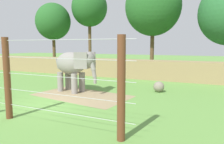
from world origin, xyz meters
name	(u,v)px	position (x,y,z in m)	size (l,w,h in m)	color
ground_plane	(44,104)	(0.00, 0.00, 0.00)	(120.00, 120.00, 0.00)	#609342
dirt_patch	(82,95)	(0.75, 2.52, 0.00)	(5.95, 3.35, 0.01)	#937F5B
embankment_wall	(121,68)	(0.00, 10.92, 0.87)	(36.00, 1.80, 1.74)	#997F56
elephant	(74,65)	(-0.29, 3.21, 1.82)	(3.66, 1.82, 2.74)	gray
enrichment_ball	(159,87)	(4.93, 5.54, 0.36)	(0.72, 0.72, 0.72)	gray
cable_fence	(5,78)	(0.06, -2.37, 1.75)	(11.80, 0.27, 3.48)	brown
tree_left_of_centre	(53,22)	(-12.48, 15.97, 6.44)	(4.89, 4.89, 9.04)	brown
tree_behind_wall	(89,8)	(-7.82, 18.19, 8.33)	(5.01, 5.01, 11.01)	brown
tree_right_of_centre	(153,7)	(1.90, 15.62, 7.42)	(6.22, 6.22, 10.71)	brown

